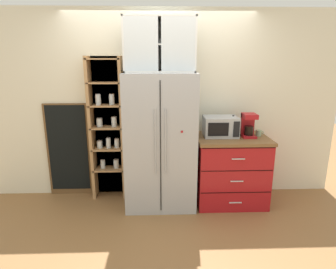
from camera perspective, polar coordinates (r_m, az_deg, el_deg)
name	(u,v)px	position (r m, az deg, el deg)	size (l,w,h in m)	color
ground_plane	(161,203)	(4.05, -1.45, -13.33)	(10.68, 10.68, 0.00)	olive
wall_back_cream	(160,106)	(4.02, -1.62, 5.74)	(4.98, 0.10, 2.55)	silver
refrigerator	(160,141)	(3.73, -1.54, -1.31)	(0.90, 0.70, 1.75)	#ADAFB5
pantry_shelf_column	(108,128)	(4.03, -11.85, 1.33)	(0.50, 0.26, 1.94)	brown
counter_cabinet	(230,170)	(3.99, 12.26, -6.80)	(0.94, 0.68, 0.92)	#A8161C
microwave	(220,126)	(3.83, 10.35, 1.59)	(0.44, 0.33, 0.26)	#ADAFB5
coffee_maker	(248,125)	(3.88, 15.65, 1.82)	(0.17, 0.20, 0.31)	#A8161C
mug_sage	(259,133)	(3.98, 17.55, 0.30)	(0.11, 0.07, 0.08)	#8CA37F
mug_navy	(232,132)	(3.88, 12.53, 0.44)	(0.11, 0.08, 0.10)	navy
bottle_clear	(233,127)	(3.83, 12.72, 1.41)	(0.06, 0.06, 0.29)	silver
bottle_cobalt	(234,130)	(3.77, 12.95, 0.93)	(0.06, 0.06, 0.25)	navy
upper_cabinet	(160,45)	(3.63, -1.68, 17.32)	(0.86, 0.32, 0.64)	silver
chalkboard_menu	(69,150)	(4.28, -19.11, -2.90)	(0.60, 0.04, 1.32)	brown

